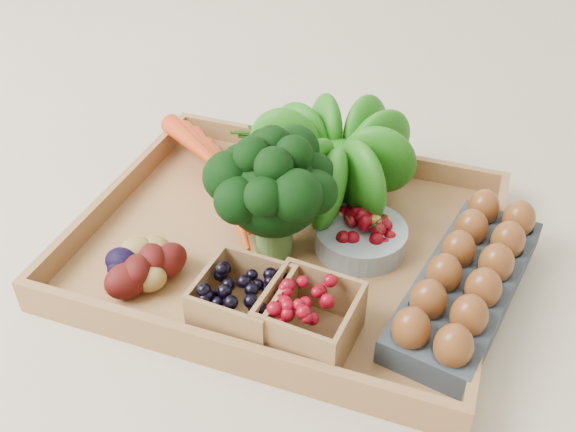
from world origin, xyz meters
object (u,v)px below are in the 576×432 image
(cherry_bowl, at_px, (360,237))
(egg_carton, at_px, (466,287))
(tray, at_px, (288,246))
(broccoli, at_px, (274,214))

(cherry_bowl, xyz_separation_m, egg_carton, (0.15, -0.05, 0.00))
(egg_carton, bearing_deg, tray, -175.08)
(tray, bearing_deg, cherry_bowl, 13.64)
(tray, bearing_deg, egg_carton, -6.36)
(egg_carton, bearing_deg, cherry_bowl, 172.37)
(tray, relative_size, broccoli, 3.32)
(tray, relative_size, egg_carton, 1.81)
(broccoli, bearing_deg, egg_carton, -0.41)
(broccoli, relative_size, egg_carton, 0.54)
(broccoli, height_order, cherry_bowl, broccoli)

